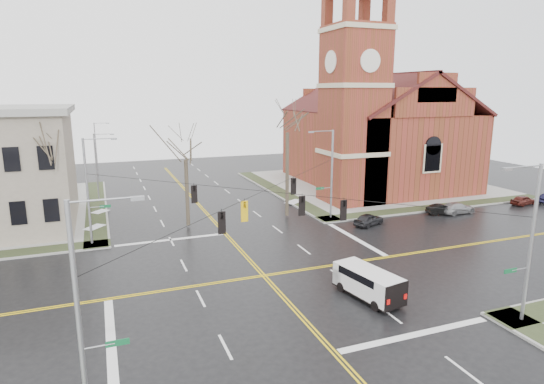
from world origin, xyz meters
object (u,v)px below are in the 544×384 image
object	(u,v)px
signal_pole_se	(529,240)
signal_pole_ne	(330,172)
parked_car_b	(442,209)
tree_nw_far	(56,153)
church	(373,125)
signal_pole_nw	(89,188)
streetlight_north_a	(97,165)
cargo_van	(366,281)
tree_nw_near	(185,155)
parked_car_a	(369,219)
tree_ne	(288,127)
parked_car_c	(457,208)
streetlight_north_b	(97,146)
signal_pole_sw	(83,309)
parked_car_d	(523,200)

from	to	relation	value
signal_pole_se	signal_pole_ne	bearing A→B (deg)	90.00
parked_car_b	tree_nw_far	bearing A→B (deg)	95.00
parked_car_b	church	bearing A→B (deg)	7.41
signal_pole_nw	parked_car_b	world-z (taller)	signal_pole_nw
streetlight_north_a	parked_car_b	bearing A→B (deg)	-29.45
cargo_van	tree_nw_near	distance (m)	21.69
streetlight_north_a	tree_nw_near	distance (m)	16.36
signal_pole_ne	tree_nw_far	bearing A→B (deg)	175.71
parked_car_a	tree_nw_near	xyz separation A→B (m)	(-16.65, 5.80, 6.42)
streetlight_north_a	parked_car_b	xyz separation A→B (m)	(34.10, -19.26, -3.92)
tree_nw_far	tree_ne	xyz separation A→B (m)	(21.31, 0.43, 1.57)
parked_car_a	parked_car_c	world-z (taller)	parked_car_c
parked_car_c	streetlight_north_b	bearing A→B (deg)	39.00
cargo_van	parked_car_c	size ratio (longest dim) A/B	1.23
church	tree_ne	bearing A→B (deg)	-147.45
church	signal_pole_sw	bearing A→B (deg)	-134.84
streetlight_north_b	parked_car_b	size ratio (longest dim) A/B	2.40
church	parked_car_a	xyz separation A→B (m)	(-10.90, -16.70, -7.84)
tree_ne	tree_nw_far	bearing A→B (deg)	-178.85
streetlight_north_a	parked_car_b	world-z (taller)	streetlight_north_a
parked_car_d	parked_car_b	bearing A→B (deg)	82.17
parked_car_c	tree_nw_far	size ratio (longest dim) A/B	0.39
parked_car_d	tree_ne	size ratio (longest dim) A/B	0.26
tree_nw_near	signal_pole_se	bearing A→B (deg)	-60.95
signal_pole_se	tree_nw_near	bearing A→B (deg)	119.05
parked_car_a	tree_nw_far	bearing A→B (deg)	57.01
parked_car_c	signal_pole_nw	bearing A→B (deg)	82.06
church	signal_pole_sw	xyz separation A→B (m)	(-36.09, -36.28, -3.48)
signal_pole_ne	parked_car_d	size ratio (longest dim) A/B	2.70
cargo_van	parked_car_a	world-z (taller)	cargo_van
signal_pole_ne	signal_pole_se	size ratio (longest dim) A/B	1.00
signal_pole_sw	signal_pole_se	bearing A→B (deg)	0.00
parked_car_b	tree_nw_near	distance (m)	27.50
signal_pole_se	parked_car_a	bearing A→B (deg)	82.59
signal_pole_ne	tree_nw_near	xyz separation A→B (m)	(-14.10, 2.38, 2.07)
signal_pole_se	parked_car_d	world-z (taller)	signal_pole_se
streetlight_north_a	streetlight_north_b	world-z (taller)	same
tree_nw_far	church	bearing A→B (deg)	16.50
tree_ne	parked_car_c	bearing A→B (deg)	-16.62
parked_car_d	tree_nw_far	bearing A→B (deg)	76.67
parked_car_b	signal_pole_nw	bearing A→B (deg)	97.57
signal_pole_se	parked_car_a	world-z (taller)	signal_pole_se
signal_pole_ne	parked_car_a	xyz separation A→B (m)	(2.55, -3.41, -4.35)
streetlight_north_b	parked_car_d	xyz separation A→B (m)	(45.80, -39.23, -3.90)
parked_car_a	parked_car_c	xyz separation A→B (m)	(11.39, 0.44, 0.01)
parked_car_b	streetlight_north_a	bearing A→B (deg)	72.65
signal_pole_nw	parked_car_b	bearing A→B (deg)	-4.53
parked_car_a	streetlight_north_a	bearing A→B (deg)	28.79
church	tree_nw_far	world-z (taller)	church
cargo_van	tree_nw_near	bearing A→B (deg)	100.99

